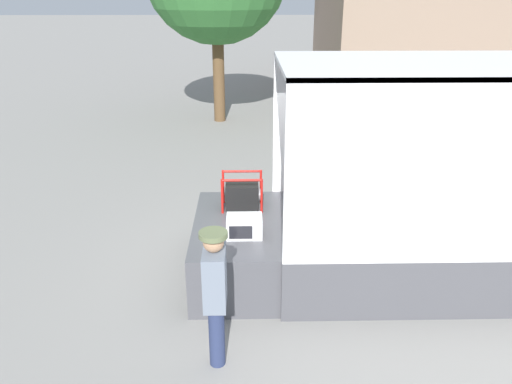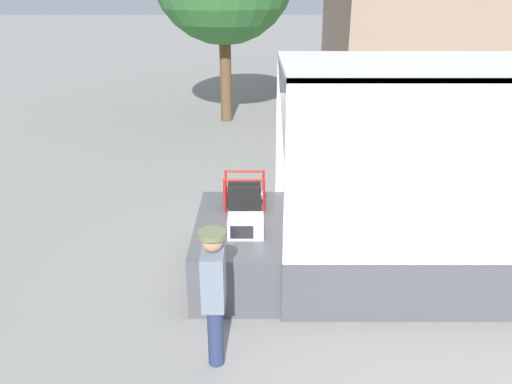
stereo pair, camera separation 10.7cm
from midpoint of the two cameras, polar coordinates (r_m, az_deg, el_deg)
ground_plane at (r=7.67m, az=1.85°, el=-9.14°), size 160.00×160.00×0.00m
tailgate_deck at (r=7.45m, az=-2.77°, el=-6.39°), size 1.20×2.31×0.85m
microwave at (r=6.82m, az=-1.79°, el=-3.94°), size 0.48×0.38×0.27m
portable_generator at (r=7.64m, az=-1.88°, el=-0.38°), size 0.62×0.42×0.54m
worker_person at (r=5.46m, az=-5.27°, el=-10.70°), size 0.30×0.44×1.68m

